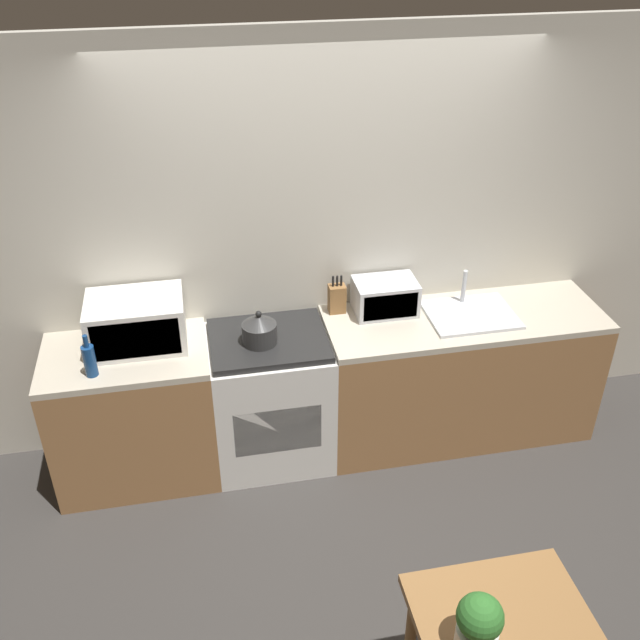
{
  "coord_description": "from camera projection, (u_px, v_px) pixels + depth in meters",
  "views": [
    {
      "loc": [
        -0.79,
        -2.88,
        3.24
      ],
      "look_at": [
        -0.11,
        0.56,
        1.05
      ],
      "focal_mm": 40.0,
      "sensor_mm": 36.0,
      "label": 1
    }
  ],
  "objects": [
    {
      "name": "sink_basin",
      "position": [
        470.0,
        313.0,
        4.45
      ],
      "size": [
        0.54,
        0.43,
        0.24
      ],
      "color": "silver",
      "rests_on": "counter_right_run"
    },
    {
      "name": "wall_back",
      "position": [
        323.0,
        247.0,
        4.38
      ],
      "size": [
        10.0,
        0.06,
        2.6
      ],
      "color": "beige",
      "rests_on": "ground_plane"
    },
    {
      "name": "kettle",
      "position": [
        259.0,
        329.0,
        4.16
      ],
      "size": [
        0.21,
        0.21,
        0.21
      ],
      "color": "#2D2D2D",
      "rests_on": "stove_range"
    },
    {
      "name": "counter_right_run",
      "position": [
        458.0,
        374.0,
        4.69
      ],
      "size": [
        1.76,
        0.62,
        0.9
      ],
      "color": "olive",
      "rests_on": "ground_plane"
    },
    {
      "name": "stove_range",
      "position": [
        271.0,
        398.0,
        4.49
      ],
      "size": [
        0.73,
        0.62,
        0.9
      ],
      "color": "silver",
      "rests_on": "ground_plane"
    },
    {
      "name": "ground_plane",
      "position": [
        355.0,
        516.0,
        4.25
      ],
      "size": [
        16.0,
        16.0,
        0.0
      ],
      "primitive_type": "plane",
      "color": "#33302D"
    },
    {
      "name": "counter_left_run",
      "position": [
        134.0,
        414.0,
        4.35
      ],
      "size": [
        0.96,
        0.62,
        0.9
      ],
      "color": "olive",
      "rests_on": "ground_plane"
    },
    {
      "name": "dining_table",
      "position": [
        500.0,
        639.0,
        2.9
      ],
      "size": [
        0.71,
        0.57,
        0.74
      ],
      "color": "brown",
      "rests_on": "ground_plane"
    },
    {
      "name": "potted_plant",
      "position": [
        479.0,
        623.0,
        2.66
      ],
      "size": [
        0.18,
        0.18,
        0.26
      ],
      "color": "beige",
      "rests_on": "dining_table"
    },
    {
      "name": "toaster_oven",
      "position": [
        385.0,
        297.0,
        4.45
      ],
      "size": [
        0.39,
        0.26,
        0.21
      ],
      "color": "silver",
      "rests_on": "counter_right_run"
    },
    {
      "name": "bottle",
      "position": [
        90.0,
        360.0,
        3.88
      ],
      "size": [
        0.07,
        0.07,
        0.26
      ],
      "color": "navy",
      "rests_on": "counter_left_run"
    },
    {
      "name": "microwave",
      "position": [
        137.0,
        322.0,
        4.12
      ],
      "size": [
        0.55,
        0.39,
        0.29
      ],
      "color": "silver",
      "rests_on": "counter_left_run"
    },
    {
      "name": "knife_block",
      "position": [
        337.0,
        298.0,
        4.45
      ],
      "size": [
        0.1,
        0.08,
        0.25
      ],
      "color": "brown",
      "rests_on": "counter_right_run"
    }
  ]
}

